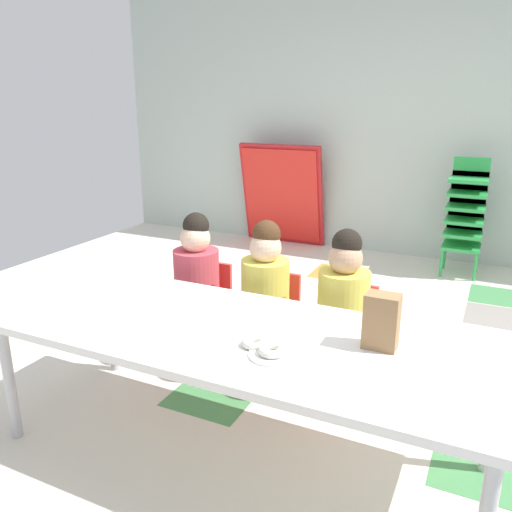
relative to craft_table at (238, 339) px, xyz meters
The scene contains 12 objects.
ground_plane 1.00m from the craft_table, 81.69° to the left, with size 6.56×5.42×0.02m.
back_wall 3.61m from the craft_table, 88.25° to the left, with size 6.56×0.10×2.76m, color #B2C1B7.
craft_table is the anchor object (origin of this frame).
seated_child_near_camera 0.87m from the craft_table, 133.05° to the left, with size 0.32×0.32×0.92m.
seated_child_middle_seat 0.66m from the craft_table, 104.29° to the left, with size 0.32×0.32×0.92m.
seated_child_far_right 0.69m from the craft_table, 67.00° to the left, with size 0.32×0.31×0.92m.
kid_chair_green_stack 3.16m from the craft_table, 77.92° to the left, with size 0.32×0.30×1.04m.
folded_activity_table 3.53m from the craft_table, 109.79° to the left, with size 0.90×0.29×1.09m.
paper_bag_brown 0.60m from the craft_table, ahead, with size 0.13×0.09×0.22m, color #9E754C.
paper_plate_near_edge 0.27m from the craft_table, 33.86° to the right, with size 0.18×0.18×0.01m, color white.
donut_powdered_on_plate 0.27m from the craft_table, 33.86° to the right, with size 0.11×0.11×0.03m, color white.
donut_powdered_loose 0.17m from the craft_table, 39.57° to the right, with size 0.10×0.10×0.03m, color white.
Camera 1 is at (0.81, -2.56, 1.53)m, focal length 36.31 mm.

